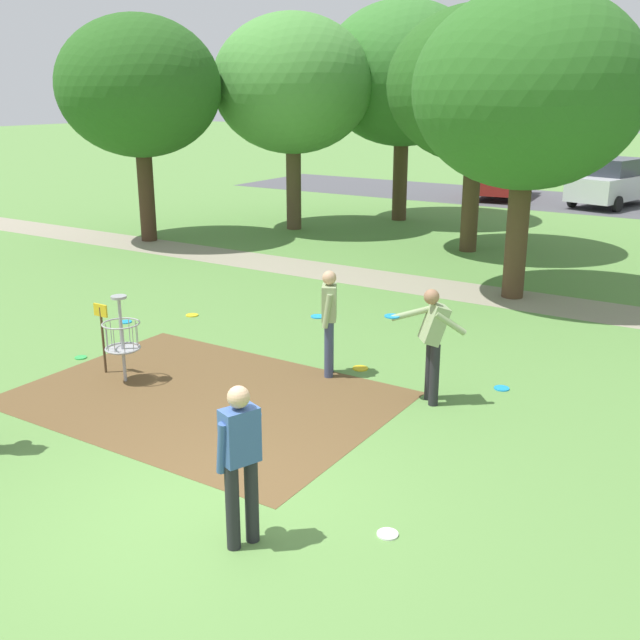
# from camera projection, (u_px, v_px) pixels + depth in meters

# --- Properties ---
(ground_plane) EXTENTS (160.00, 160.00, 0.00)m
(ground_plane) POSITION_uv_depth(u_px,v_px,m) (214.00, 513.00, 8.07)
(ground_plane) COLOR #5B8942
(dirt_tee_pad) EXTENTS (5.39, 3.89, 0.01)m
(dirt_tee_pad) POSITION_uv_depth(u_px,v_px,m) (204.00, 398.00, 11.09)
(dirt_tee_pad) COLOR brown
(dirt_tee_pad) RESTS_ON ground
(disc_golf_basket) EXTENTS (0.98, 0.58, 1.39)m
(disc_golf_basket) POSITION_uv_depth(u_px,v_px,m) (120.00, 335.00, 11.54)
(disc_golf_basket) COLOR #9E9EA3
(disc_golf_basket) RESTS_ON ground
(player_throwing) EXTENTS (0.45, 0.50, 1.71)m
(player_throwing) POSITION_uv_depth(u_px,v_px,m) (240.00, 457.00, 7.25)
(player_throwing) COLOR #232328
(player_throwing) RESTS_ON ground
(player_waiting_left) EXTENTS (1.11, 0.62, 1.71)m
(player_waiting_left) POSITION_uv_depth(u_px,v_px,m) (433.00, 338.00, 10.66)
(player_waiting_left) COLOR #232328
(player_waiting_left) RESTS_ON ground
(player_waiting_right) EXTENTS (0.45, 0.49, 1.71)m
(player_waiting_right) POSITION_uv_depth(u_px,v_px,m) (329.00, 317.00, 11.72)
(player_waiting_right) COLOR #384260
(player_waiting_right) RESTS_ON ground
(frisbee_near_basket) EXTENTS (0.20, 0.20, 0.02)m
(frisbee_near_basket) POSITION_uv_depth(u_px,v_px,m) (81.00, 357.00, 12.73)
(frisbee_near_basket) COLOR green
(frisbee_near_basket) RESTS_ON ground
(frisbee_by_tee) EXTENTS (0.23, 0.23, 0.02)m
(frisbee_by_tee) POSITION_uv_depth(u_px,v_px,m) (502.00, 388.00, 11.42)
(frisbee_by_tee) COLOR #1E93DB
(frisbee_by_tee) RESTS_ON ground
(frisbee_mid_grass) EXTENTS (0.24, 0.24, 0.02)m
(frisbee_mid_grass) POSITION_uv_depth(u_px,v_px,m) (125.00, 322.00, 14.69)
(frisbee_mid_grass) COLOR #1E93DB
(frisbee_mid_grass) RESTS_ON ground
(frisbee_far_left) EXTENTS (0.26, 0.26, 0.02)m
(frisbee_far_left) POSITION_uv_depth(u_px,v_px,m) (360.00, 368.00, 12.24)
(frisbee_far_left) COLOR gold
(frisbee_far_left) RESTS_ON ground
(frisbee_far_right) EXTENTS (0.22, 0.22, 0.02)m
(frisbee_far_right) POSITION_uv_depth(u_px,v_px,m) (388.00, 534.00, 7.68)
(frisbee_far_right) COLOR white
(frisbee_far_right) RESTS_ON ground
(frisbee_scattered_a) EXTENTS (0.26, 0.26, 0.02)m
(frisbee_scattered_a) POSITION_uv_depth(u_px,v_px,m) (192.00, 315.00, 15.12)
(frisbee_scattered_a) COLOR gold
(frisbee_scattered_a) RESTS_ON ground
(tree_near_right) EXTENTS (5.00, 5.00, 6.67)m
(tree_near_right) POSITION_uv_depth(u_px,v_px,m) (293.00, 85.00, 23.24)
(tree_near_right) COLOR brown
(tree_near_right) RESTS_ON ground
(tree_mid_left) EXTENTS (4.74, 4.74, 6.39)m
(tree_mid_left) POSITION_uv_depth(u_px,v_px,m) (528.00, 91.00, 15.21)
(tree_mid_left) COLOR #4C3823
(tree_mid_left) RESTS_ON ground
(tree_mid_center) EXTENTS (4.84, 4.84, 6.56)m
(tree_mid_center) POSITION_uv_depth(u_px,v_px,m) (477.00, 85.00, 19.88)
(tree_mid_center) COLOR #4C3823
(tree_mid_center) RESTS_ON ground
(tree_mid_right) EXTENTS (4.68, 4.68, 6.45)m
(tree_mid_right) POSITION_uv_depth(u_px,v_px,m) (139.00, 87.00, 21.36)
(tree_mid_right) COLOR #422D1E
(tree_mid_right) RESTS_ON ground
(tree_far_left) EXTENTS (5.53, 5.53, 7.22)m
(tree_far_left) POSITION_uv_depth(u_px,v_px,m) (403.00, 74.00, 24.83)
(tree_far_left) COLOR #4C3823
(tree_far_left) RESTS_ON ground
(parked_car_leftmost) EXTENTS (2.33, 4.38, 1.84)m
(parked_car_leftmost) POSITION_uv_depth(u_px,v_px,m) (501.00, 176.00, 31.36)
(parked_car_leftmost) COLOR maroon
(parked_car_leftmost) RESTS_ON ground
(parked_car_center_left) EXTENTS (2.76, 4.51, 1.84)m
(parked_car_center_left) POSITION_uv_depth(u_px,v_px,m) (612.00, 182.00, 29.07)
(parked_car_center_left) COLOR silver
(parked_car_center_left) RESTS_ON ground
(gravel_path) EXTENTS (40.00, 1.64, 0.00)m
(gravel_path) POSITION_uv_depth(u_px,v_px,m) (517.00, 299.00, 16.28)
(gravel_path) COLOR gray
(gravel_path) RESTS_ON ground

